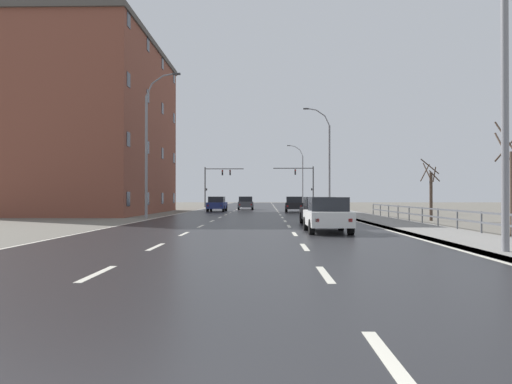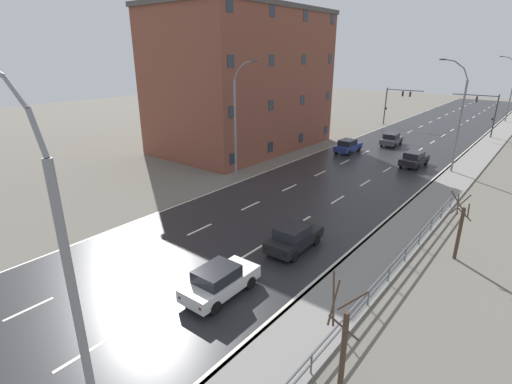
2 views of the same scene
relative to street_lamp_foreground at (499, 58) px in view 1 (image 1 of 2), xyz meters
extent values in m
cube|color=#666056|center=(-7.44, 37.17, -5.41)|extent=(160.00, 160.00, 0.12)
cube|color=#232326|center=(-7.44, 49.17, -5.34)|extent=(14.00, 120.00, 0.02)
cube|color=beige|center=(-9.78, -3.43, -5.33)|extent=(0.16, 2.20, 0.01)
cube|color=beige|center=(-9.78, 1.97, -5.33)|extent=(0.16, 2.20, 0.01)
cube|color=beige|center=(-9.78, 7.37, -5.33)|extent=(0.16, 2.20, 0.01)
cube|color=beige|center=(-9.78, 12.77, -5.33)|extent=(0.16, 2.20, 0.01)
cube|color=beige|center=(-9.78, 18.17, -5.33)|extent=(0.16, 2.20, 0.01)
cube|color=beige|center=(-9.78, 23.57, -5.33)|extent=(0.16, 2.20, 0.01)
cube|color=beige|center=(-9.78, 28.97, -5.33)|extent=(0.16, 2.20, 0.01)
cube|color=beige|center=(-9.78, 34.37, -5.33)|extent=(0.16, 2.20, 0.01)
cube|color=beige|center=(-9.78, 39.77, -5.33)|extent=(0.16, 2.20, 0.01)
cube|color=beige|center=(-9.78, 45.17, -5.33)|extent=(0.16, 2.20, 0.01)
cube|color=beige|center=(-9.78, 50.57, -5.33)|extent=(0.16, 2.20, 0.01)
cube|color=beige|center=(-9.78, 55.97, -5.33)|extent=(0.16, 2.20, 0.01)
cube|color=beige|center=(-9.78, 61.37, -5.33)|extent=(0.16, 2.20, 0.01)
cube|color=beige|center=(-9.78, 66.77, -5.33)|extent=(0.16, 2.20, 0.01)
cube|color=beige|center=(-9.78, 72.17, -5.33)|extent=(0.16, 2.20, 0.01)
cube|color=beige|center=(-9.78, 77.57, -5.33)|extent=(0.16, 2.20, 0.01)
cube|color=beige|center=(-9.78, 82.97, -5.33)|extent=(0.16, 2.20, 0.01)
cube|color=beige|center=(-9.78, 88.37, -5.33)|extent=(0.16, 2.20, 0.01)
cube|color=beige|center=(-9.78, 93.77, -5.33)|extent=(0.16, 2.20, 0.01)
cube|color=beige|center=(-9.78, 99.17, -5.33)|extent=(0.16, 2.20, 0.01)
cube|color=beige|center=(-9.78, 104.57, -5.33)|extent=(0.16, 2.20, 0.01)
cube|color=beige|center=(-5.11, -8.83, -5.33)|extent=(0.16, 2.20, 0.01)
cube|color=beige|center=(-5.11, -3.43, -5.33)|extent=(0.16, 2.20, 0.01)
cube|color=beige|center=(-5.11, 1.97, -5.33)|extent=(0.16, 2.20, 0.01)
cube|color=beige|center=(-5.11, 7.37, -5.33)|extent=(0.16, 2.20, 0.01)
cube|color=beige|center=(-5.11, 12.77, -5.33)|extent=(0.16, 2.20, 0.01)
cube|color=beige|center=(-5.11, 18.17, -5.33)|extent=(0.16, 2.20, 0.01)
cube|color=beige|center=(-5.11, 23.57, -5.33)|extent=(0.16, 2.20, 0.01)
cube|color=beige|center=(-5.11, 28.97, -5.33)|extent=(0.16, 2.20, 0.01)
cube|color=beige|center=(-5.11, 34.37, -5.33)|extent=(0.16, 2.20, 0.01)
cube|color=beige|center=(-5.11, 39.77, -5.33)|extent=(0.16, 2.20, 0.01)
cube|color=beige|center=(-5.11, 45.17, -5.33)|extent=(0.16, 2.20, 0.01)
cube|color=beige|center=(-5.11, 50.57, -5.33)|extent=(0.16, 2.20, 0.01)
cube|color=beige|center=(-5.11, 55.97, -5.33)|extent=(0.16, 2.20, 0.01)
cube|color=beige|center=(-5.11, 61.37, -5.33)|extent=(0.16, 2.20, 0.01)
cube|color=beige|center=(-5.11, 66.77, -5.33)|extent=(0.16, 2.20, 0.01)
cube|color=beige|center=(-5.11, 72.17, -5.33)|extent=(0.16, 2.20, 0.01)
cube|color=beige|center=(-5.11, 77.57, -5.33)|extent=(0.16, 2.20, 0.01)
cube|color=beige|center=(-5.11, 82.97, -5.33)|extent=(0.16, 2.20, 0.01)
cube|color=beige|center=(-5.11, 88.37, -5.33)|extent=(0.16, 2.20, 0.01)
cube|color=beige|center=(-5.11, 93.77, -5.33)|extent=(0.16, 2.20, 0.01)
cube|color=beige|center=(-5.11, 99.17, -5.33)|extent=(0.16, 2.20, 0.01)
cube|color=beige|center=(-5.11, 104.57, -5.33)|extent=(0.16, 2.20, 0.01)
cube|color=beige|center=(-0.59, 49.17, -5.33)|extent=(0.16, 120.00, 0.01)
cube|color=beige|center=(-14.29, 49.17, -5.33)|extent=(0.16, 120.00, 0.01)
cube|color=gray|center=(1.06, 49.17, -5.29)|extent=(3.00, 120.00, 0.12)
cube|color=slate|center=(-0.36, 49.17, -5.29)|extent=(0.16, 120.00, 0.12)
cube|color=#515459|center=(2.41, 10.59, -4.40)|extent=(0.06, 33.24, 0.08)
cube|color=#515459|center=(2.41, 10.59, -4.80)|extent=(0.06, 33.24, 0.08)
cylinder|color=#515459|center=(2.41, 6.76, -4.85)|extent=(0.07, 0.07, 1.00)
cylinder|color=#515459|center=(2.41, 9.31, -4.85)|extent=(0.07, 0.07, 1.00)
cylinder|color=#515459|center=(2.41, 11.87, -4.85)|extent=(0.07, 0.07, 1.00)
cylinder|color=#515459|center=(2.41, 14.43, -4.85)|extent=(0.07, 0.07, 1.00)
cylinder|color=#515459|center=(2.41, 16.99, -4.85)|extent=(0.07, 0.07, 1.00)
cylinder|color=#515459|center=(2.41, 19.54, -4.85)|extent=(0.07, 0.07, 1.00)
cylinder|color=#515459|center=(2.41, 22.10, -4.85)|extent=(0.07, 0.07, 1.00)
cylinder|color=#515459|center=(2.41, 24.66, -4.85)|extent=(0.07, 0.07, 1.00)
cylinder|color=#515459|center=(2.41, 27.21, -4.85)|extent=(0.07, 0.07, 1.00)
cylinder|color=slate|center=(0.16, 0.00, -0.71)|extent=(0.20, 0.20, 9.28)
cylinder|color=slate|center=(0.16, 37.47, -0.93)|extent=(0.20, 0.20, 8.84)
cylinder|color=slate|center=(-0.07, 37.47, 3.98)|extent=(0.55, 0.11, 1.02)
cylinder|color=slate|center=(-0.74, 37.47, 4.77)|extent=(0.94, 0.11, 0.71)
cylinder|color=slate|center=(-1.71, 37.47, 5.17)|extent=(1.08, 0.11, 0.30)
cube|color=#333335|center=(-2.24, 37.47, 5.22)|extent=(0.56, 0.24, 0.12)
cylinder|color=slate|center=(0.16, 74.94, -0.96)|extent=(0.20, 0.20, 8.78)
cylinder|color=slate|center=(-0.08, 74.94, 3.94)|extent=(0.57, 0.11, 1.06)
cylinder|color=slate|center=(-0.77, 74.94, 4.77)|extent=(0.98, 0.11, 0.73)
cylinder|color=slate|center=(-1.79, 74.94, 5.18)|extent=(1.12, 0.11, 0.30)
cube|color=#333335|center=(-2.34, 74.94, 5.23)|extent=(0.56, 0.24, 0.12)
cylinder|color=slate|center=(-15.04, 22.48, -0.89)|extent=(0.20, 0.20, 8.93)
cylinder|color=slate|center=(-14.83, 22.48, 4.02)|extent=(0.52, 0.11, 0.95)
cylinder|color=slate|center=(-14.22, 22.48, 4.76)|extent=(0.88, 0.11, 0.66)
cylinder|color=slate|center=(-13.32, 22.48, 5.13)|extent=(1.00, 0.11, 0.28)
cube|color=#333335|center=(-12.83, 22.48, 5.16)|extent=(0.56, 0.24, 0.12)
cylinder|color=#38383A|center=(0.46, 58.37, -2.41)|extent=(0.18, 0.18, 5.89)
cylinder|color=#38383A|center=(-2.42, 58.37, 0.29)|extent=(5.75, 0.12, 0.12)
cube|color=black|center=(-2.13, 58.37, -0.26)|extent=(0.20, 0.28, 0.80)
sphere|color=red|center=(-2.13, 58.22, 0.00)|extent=(0.14, 0.14, 0.14)
sphere|color=#2D2D2D|center=(-2.13, 58.22, -0.26)|extent=(0.14, 0.14, 0.14)
sphere|color=#2D2D2D|center=(-2.13, 58.22, -0.52)|extent=(0.14, 0.14, 0.14)
cube|color=black|center=(0.24, 58.32, -2.75)|extent=(0.18, 0.12, 0.32)
cylinder|color=#38383A|center=(-15.34, 59.78, -2.41)|extent=(0.18, 0.18, 5.89)
cylinder|color=#38383A|center=(-12.49, 59.78, 0.29)|extent=(5.70, 0.12, 0.12)
cube|color=black|center=(-12.78, 59.78, -0.26)|extent=(0.20, 0.28, 0.80)
sphere|color=red|center=(-12.78, 59.63, 0.00)|extent=(0.14, 0.14, 0.14)
sphere|color=#2D2D2D|center=(-12.78, 59.63, -0.26)|extent=(0.14, 0.14, 0.14)
sphere|color=#2D2D2D|center=(-12.78, 59.63, -0.52)|extent=(0.14, 0.14, 0.14)
cube|color=black|center=(-11.64, 59.78, -0.26)|extent=(0.20, 0.28, 0.80)
sphere|color=red|center=(-11.64, 59.63, 0.00)|extent=(0.14, 0.14, 0.14)
sphere|color=#2D2D2D|center=(-11.64, 59.63, -0.26)|extent=(0.14, 0.14, 0.14)
sphere|color=#2D2D2D|center=(-11.64, 59.63, -0.52)|extent=(0.14, 0.14, 0.14)
cube|color=black|center=(-15.12, 59.73, -2.75)|extent=(0.18, 0.12, 0.32)
cube|color=silver|center=(-3.63, 8.36, -4.70)|extent=(1.80, 4.12, 0.64)
cube|color=black|center=(-3.63, 8.11, -4.08)|extent=(1.58, 2.02, 0.60)
cube|color=slate|center=(-3.64, 9.06, -4.10)|extent=(1.40, 0.09, 0.51)
cylinder|color=black|center=(-2.84, 9.64, -5.02)|extent=(0.23, 0.66, 0.66)
cylinder|color=black|center=(-4.46, 9.63, -5.02)|extent=(0.23, 0.66, 0.66)
cylinder|color=black|center=(-2.81, 7.10, -5.02)|extent=(0.23, 0.66, 0.66)
cylinder|color=black|center=(-4.43, 7.08, -5.02)|extent=(0.23, 0.66, 0.66)
cube|color=red|center=(-4.27, 6.33, -4.70)|extent=(0.16, 0.04, 0.14)
cube|color=red|center=(-2.95, 6.34, -4.70)|extent=(0.16, 0.04, 0.14)
cube|color=black|center=(-3.45, 37.33, -4.70)|extent=(1.99, 4.19, 0.64)
cube|color=black|center=(-3.46, 37.08, -4.08)|extent=(1.67, 2.09, 0.60)
cube|color=slate|center=(-3.41, 38.03, -4.10)|extent=(1.41, 0.16, 0.51)
cylinder|color=black|center=(-2.56, 38.55, -5.02)|extent=(0.26, 0.67, 0.66)
cylinder|color=black|center=(-4.18, 38.65, -5.02)|extent=(0.26, 0.67, 0.66)
cylinder|color=black|center=(-2.71, 36.02, -5.02)|extent=(0.26, 0.67, 0.66)
cylinder|color=black|center=(-4.33, 36.11, -5.02)|extent=(0.26, 0.67, 0.66)
cube|color=red|center=(-4.22, 35.34, -4.70)|extent=(0.16, 0.05, 0.14)
cube|color=red|center=(-2.90, 35.27, -4.70)|extent=(0.16, 0.05, 0.14)
cube|color=black|center=(-3.38, 14.50, -4.70)|extent=(1.85, 4.14, 0.64)
cube|color=black|center=(-3.37, 14.25, -4.08)|extent=(1.60, 2.03, 0.60)
cube|color=slate|center=(-3.39, 15.20, -4.10)|extent=(1.41, 0.11, 0.51)
cylinder|color=black|center=(-2.59, 15.78, -5.02)|extent=(0.23, 0.66, 0.66)
cylinder|color=black|center=(-4.21, 15.75, -5.02)|extent=(0.23, 0.66, 0.66)
cylinder|color=black|center=(-2.54, 13.24, -5.02)|extent=(0.23, 0.66, 0.66)
cylinder|color=black|center=(-4.16, 13.21, -5.02)|extent=(0.23, 0.66, 0.66)
cube|color=red|center=(-3.99, 12.45, -4.70)|extent=(0.16, 0.04, 0.14)
cube|color=red|center=(-2.67, 12.48, -4.70)|extent=(0.16, 0.04, 0.14)
cube|color=navy|center=(-11.46, 38.47, -4.70)|extent=(1.86, 4.14, 0.64)
cube|color=black|center=(-11.46, 38.22, -4.08)|extent=(1.61, 2.04, 0.60)
cube|color=slate|center=(-11.44, 39.17, -4.10)|extent=(1.41, 0.11, 0.51)
cylinder|color=black|center=(-10.62, 39.72, -5.02)|extent=(0.24, 0.67, 0.66)
cylinder|color=black|center=(-12.24, 39.76, -5.02)|extent=(0.24, 0.67, 0.66)
cylinder|color=black|center=(-10.68, 37.18, -5.02)|extent=(0.24, 0.67, 0.66)
cylinder|color=black|center=(-12.30, 37.22, -5.02)|extent=(0.24, 0.67, 0.66)
cube|color=red|center=(-12.17, 36.46, -4.70)|extent=(0.16, 0.04, 0.14)
cube|color=red|center=(-10.85, 36.43, -4.70)|extent=(0.16, 0.04, 0.14)
cube|color=#474C51|center=(-8.77, 45.35, -4.70)|extent=(1.95, 4.18, 0.64)
cube|color=black|center=(-8.75, 45.10, -4.08)|extent=(1.65, 2.07, 0.60)
cube|color=slate|center=(-8.80, 46.05, -4.10)|extent=(1.41, 0.14, 0.51)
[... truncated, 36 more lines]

